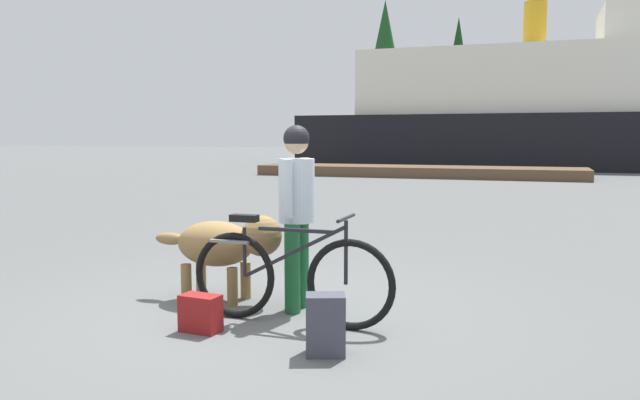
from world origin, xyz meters
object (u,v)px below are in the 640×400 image
(backpack, at_px, (325,325))
(ferry_boat, at_px, (613,110))
(bicycle, at_px, (289,276))
(person_cyclist, at_px, (297,201))
(handbag_pannier, at_px, (201,313))
(dog, at_px, (225,244))

(backpack, distance_m, ferry_boat, 29.80)
(backpack, relative_size, ferry_boat, 0.01)
(bicycle, bearing_deg, person_cyclist, 102.41)
(person_cyclist, distance_m, ferry_boat, 28.84)
(person_cyclist, distance_m, handbag_pannier, 1.30)
(backpack, xyz_separation_m, handbag_pannier, (-1.12, 0.18, -0.07))
(bicycle, relative_size, backpack, 4.06)
(backpack, distance_m, handbag_pannier, 1.13)
(person_cyclist, relative_size, backpack, 3.77)
(bicycle, bearing_deg, dog, 150.52)
(person_cyclist, bearing_deg, handbag_pannier, -120.58)
(person_cyclist, xyz_separation_m, dog, (-0.76, 0.07, -0.45))
(bicycle, distance_m, ferry_boat, 29.27)
(dog, height_order, backpack, dog)
(bicycle, height_order, dog, bicycle)
(bicycle, xyz_separation_m, handbag_pannier, (-0.59, -0.44, -0.25))
(dog, xyz_separation_m, backpack, (1.37, -1.09, -0.33))
(dog, bearing_deg, bicycle, -29.48)
(handbag_pannier, bearing_deg, bicycle, 36.35)
(dog, relative_size, ferry_boat, 0.04)
(backpack, bearing_deg, dog, 141.58)
(handbag_pannier, bearing_deg, backpack, -8.91)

